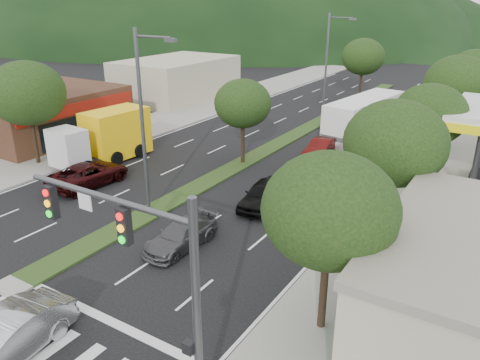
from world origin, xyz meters
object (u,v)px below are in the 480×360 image
Objects in this scene: car_queue_d at (318,173)px; traffic_signal at (148,265)px; suv_maroon at (89,174)px; tree_l_a at (27,93)px; car_queue_a at (263,194)px; tree_med_far at (363,57)px; tree_r_a at (330,210)px; sedan_silver at (5,339)px; car_queue_c at (321,149)px; car_queue_b at (181,235)px; streetlight_mid at (328,63)px; car_queue_f at (392,125)px; tree_r_e at (474,71)px; box_truck at (107,138)px; streetlight_near at (145,117)px; tree_r_c at (430,115)px; tree_r_d at (458,83)px; tree_med_near at (243,104)px; tree_r_b at (395,143)px; car_queue_e at (348,134)px; motorhome at (364,118)px.

traffic_signal is at bearing -86.83° from car_queue_d.
tree_l_a is at bearing -3.98° from suv_maroon.
tree_med_far is at bearing 93.10° from car_queue_a.
suv_maroon is (6.28, -0.78, -4.43)m from tree_l_a.
tree_r_a is 1.34× the size of sedan_silver.
suv_maroon reaches higher than car_queue_c.
streetlight_mid is at bearing 100.32° from car_queue_b.
car_queue_c is 10.38m from car_queue_f.
traffic_signal is 6.74m from sedan_silver.
tree_r_e reaches higher than suv_maroon.
box_truck is (-20.82, 9.35, -3.10)m from tree_r_a.
tree_l_a is 1.42× the size of car_queue_d.
tree_r_c is at bearing 45.49° from streetlight_near.
tree_r_c is 0.90× the size of tree_r_d.
tree_l_a is 29.94m from car_queue_f.
car_queue_d is at bearing 81.06° from car_queue_b.
streetlight_near reaches higher than car_queue_a.
streetlight_mid is (-11.79, -7.00, 0.69)m from tree_r_e.
box_truck is at bearing -162.28° from tree_r_c.
tree_r_b is at bearing -26.57° from tree_med_near.
traffic_signal is at bearing -95.38° from tree_r_d.
tree_r_a is at bearing -90.00° from tree_r_c.
box_truck reaches higher than car_queue_f.
car_queue_a reaches higher than suv_maroon.
streetlight_near is (-11.79, -22.00, 0.40)m from tree_r_d.
tree_r_a is 1.74× the size of car_queue_e.
car_queue_e is at bearing 107.65° from tree_r_a.
traffic_signal is 1.30× the size of suv_maroon.
tree_med_near is 11.83m from motorhome.
tree_med_near is at bearing -90.00° from tree_med_far.
tree_r_d reaches higher than car_queue_e.
tree_r_c is 1.46× the size of car_queue_a.
car_queue_a is at bearing 42.17° from streetlight_near.
tree_r_c is 1.51× the size of car_queue_c.
traffic_signal is at bearing -53.13° from car_queue_b.
tree_med_near is 7.23m from car_queue_d.
motorhome is at bearing 104.84° from tree_r_a.
tree_l_a is (-24.50, -30.00, 0.29)m from tree_r_e.
tree_r_c reaches higher than car_queue_f.
tree_med_far reaches higher than car_queue_b.
tree_med_far reaches higher than motorhome.
tree_med_far is 32.38m from car_queue_a.
car_queue_d is 10.93m from motorhome.
suv_maroon is 1.25× the size of car_queue_b.
tree_med_near is 26.01m from tree_med_far.
car_queue_d is at bearing -104.43° from tree_r_e.
traffic_signal is 29.98m from motorhome.
tree_r_e is at bearing 59.48° from car_queue_e.
tree_med_near is 8.40m from car_queue_a.
car_queue_c is at bearing 163.50° from tree_r_c.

